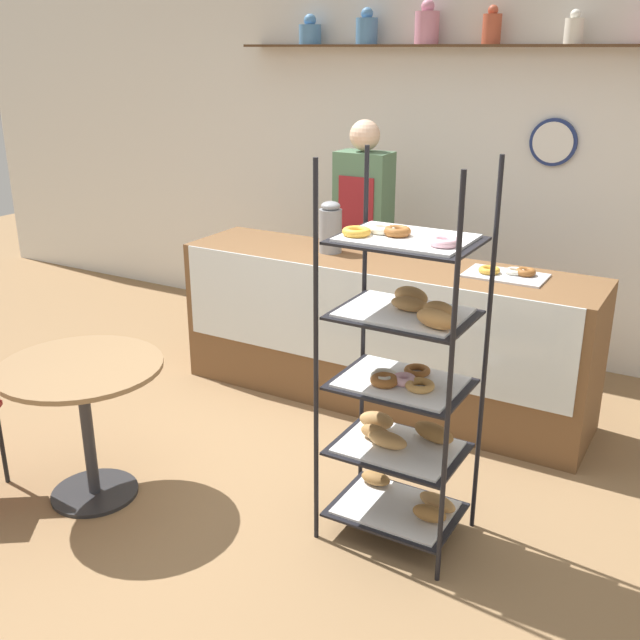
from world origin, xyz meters
The scene contains 8 objects.
ground_plane centered at (0.00, 0.00, 0.00)m, with size 14.00×14.00×0.00m, color olive.
back_wall centered at (0.00, 2.46, 1.37)m, with size 10.00×0.30×2.70m.
display_counter centered at (0.00, 1.21, 0.48)m, with size 2.68×0.63×0.95m.
pastry_rack centered at (0.70, -0.04, 0.79)m, with size 0.64×0.48×1.79m.
person_worker centered at (-0.39, 1.70, 0.97)m, with size 0.37×0.23×1.75m.
cafe_table centered at (-0.80, -0.54, 0.56)m, with size 0.81×0.81×0.74m.
coffee_carafe centered at (-0.39, 1.23, 1.11)m, with size 0.15×0.15×0.33m.
donut_tray_counter centered at (0.77, 1.27, 0.97)m, with size 0.46×0.28×0.05m.
Camera 1 is at (1.90, -2.87, 2.20)m, focal length 42.00 mm.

